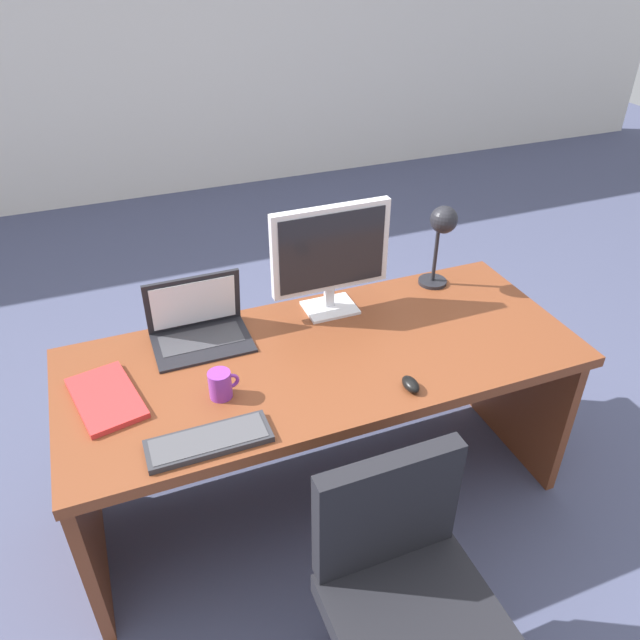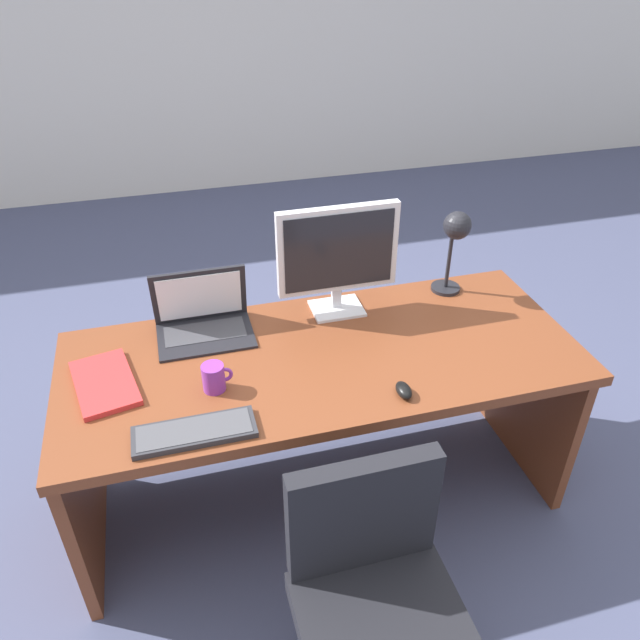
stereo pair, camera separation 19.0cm
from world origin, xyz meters
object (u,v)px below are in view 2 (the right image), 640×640
(monitor, at_px, (338,254))
(book, at_px, (105,383))
(mouse, at_px, (404,390))
(desk_lamp, at_px, (455,236))
(desk, at_px, (319,387))
(keyboard, at_px, (194,432))
(office_chair, at_px, (377,628))
(coffee_mug, at_px, (214,377))
(laptop, at_px, (202,313))

(monitor, xyz_separation_m, book, (-0.88, -0.24, -0.24))
(mouse, bearing_deg, desk_lamp, 53.04)
(desk, relative_size, desk_lamp, 5.13)
(desk, distance_m, keyboard, 0.62)
(keyboard, bearing_deg, office_chair, -50.24)
(office_chair, bearing_deg, coffee_mug, 115.47)
(desk, distance_m, desk_lamp, 0.80)
(desk_lamp, distance_m, book, 1.41)
(monitor, distance_m, laptop, 0.55)
(laptop, xyz_separation_m, desk_lamp, (1.01, -0.00, 0.19))
(keyboard, bearing_deg, desk_lamp, 27.11)
(mouse, height_order, desk_lamp, desk_lamp)
(desk, height_order, mouse, mouse)
(monitor, bearing_deg, desk_lamp, 0.79)
(mouse, relative_size, office_chair, 0.10)
(mouse, bearing_deg, office_chair, -116.16)
(monitor, relative_size, mouse, 5.45)
(desk, relative_size, keyboard, 4.99)
(laptop, relative_size, coffee_mug, 3.43)
(coffee_mug, bearing_deg, laptop, 89.58)
(desk, xyz_separation_m, book, (-0.75, -0.03, 0.20))
(laptop, height_order, keyboard, laptop)
(laptop, distance_m, office_chair, 1.21)
(laptop, bearing_deg, mouse, -43.47)
(keyboard, xyz_separation_m, coffee_mug, (0.09, 0.20, 0.04))
(desk, xyz_separation_m, keyboard, (-0.48, -0.34, 0.21))
(office_chair, bearing_deg, desk_lamp, 57.92)
(desk, bearing_deg, keyboard, -145.01)
(monitor, bearing_deg, office_chair, -100.08)
(keyboard, distance_m, mouse, 0.68)
(desk_lamp, relative_size, office_chair, 0.43)
(laptop, distance_m, coffee_mug, 0.37)
(office_chair, bearing_deg, book, 130.03)
(monitor, xyz_separation_m, desk_lamp, (0.48, 0.01, 0.01))
(monitor, xyz_separation_m, mouse, (0.06, -0.55, -0.23))
(keyboard, relative_size, book, 1.07)
(keyboard, xyz_separation_m, mouse, (0.68, 0.01, 0.01))
(keyboard, distance_m, desk_lamp, 1.26)
(laptop, relative_size, mouse, 4.12)
(laptop, distance_m, mouse, 0.81)
(mouse, bearing_deg, desk, 120.39)
(laptop, height_order, office_chair, laptop)
(laptop, xyz_separation_m, book, (-0.36, -0.25, -0.06))
(laptop, distance_m, book, 0.44)
(keyboard, xyz_separation_m, office_chair, (0.42, -0.51, -0.40))
(mouse, distance_m, coffee_mug, 0.62)
(monitor, bearing_deg, book, -164.64)
(desk, height_order, office_chair, office_chair)
(laptop, bearing_deg, desk, -29.75)
(book, relative_size, office_chair, 0.41)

